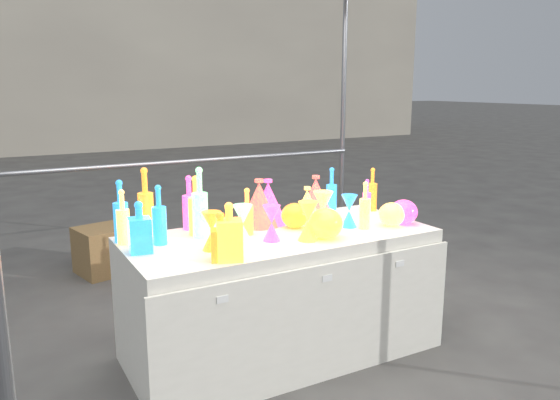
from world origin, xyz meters
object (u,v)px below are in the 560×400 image
cardboard_box_closed (112,249)px  decanter_0 (229,231)px  display_table (281,294)px  globe_0 (326,225)px  bottle_0 (196,205)px  lampshade_0 (259,203)px  hourglass_0 (212,231)px

cardboard_box_closed → decanter_0: decanter_0 is taller
display_table → globe_0: 0.53m
bottle_0 → decanter_0: bottle_0 is taller
globe_0 → lampshade_0: bearing=114.2°
bottle_0 → decanter_0: (-0.02, -0.52, -0.03)m
bottle_0 → display_table: bearing=-27.0°
display_table → decanter_0: size_ratio=6.27×
hourglass_0 → lampshade_0: (0.45, 0.33, 0.04)m
globe_0 → hourglass_0: bearing=170.4°
decanter_0 → globe_0: (0.63, 0.09, -0.07)m
hourglass_0 → globe_0: size_ratio=1.06×
lampshade_0 → globe_0: bearing=-57.1°
globe_0 → display_table: bearing=129.3°
hourglass_0 → cardboard_box_closed: bearing=92.7°
cardboard_box_closed → globe_0: size_ratio=2.85×
bottle_0 → decanter_0: bearing=-92.4°
hourglass_0 → lampshade_0: lampshade_0 is taller
decanter_0 → hourglass_0: decanter_0 is taller
cardboard_box_closed → display_table: bearing=-87.4°
bottle_0 → lampshade_0: bottle_0 is taller
decanter_0 → hourglass_0: (-0.01, 0.20, -0.04)m
bottle_0 → lampshade_0: size_ratio=1.19×
cardboard_box_closed → decanter_0: 2.43m
display_table → cardboard_box_closed: display_table is taller
bottle_0 → decanter_0: 0.53m
cardboard_box_closed → hourglass_0: 2.22m
bottle_0 → hourglass_0: (-0.04, -0.32, -0.07)m
globe_0 → lampshade_0: 0.49m
cardboard_box_closed → bottle_0: 1.94m
display_table → hourglass_0: hourglass_0 is taller
display_table → lampshade_0: 0.57m
cardboard_box_closed → globe_0: 2.43m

